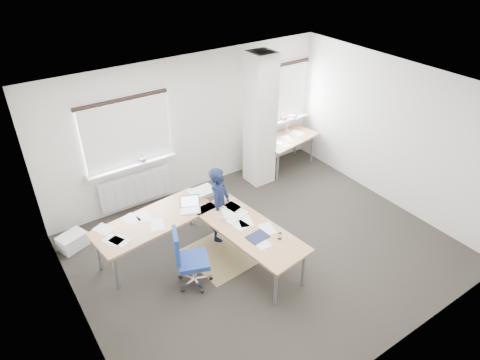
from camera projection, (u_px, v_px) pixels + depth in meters
ground at (265, 251)px, 7.37m from camera, size 6.00×6.00×0.00m
room_shell at (260, 148)px, 6.85m from camera, size 6.04×5.04×2.82m
floor_mat at (228, 251)px, 7.36m from camera, size 1.41×1.23×0.01m
white_crate at (73, 241)px, 7.37m from camera, size 0.53×0.45×0.27m
desk_main at (204, 224)px, 6.87m from camera, size 2.70×2.63×0.96m
desk_side at (288, 139)px, 9.47m from camera, size 1.50×0.93×1.22m
task_chair at (191, 270)px, 6.57m from camera, size 0.61×0.59×1.05m
person at (219, 204)px, 7.33m from camera, size 0.61×0.59×1.41m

